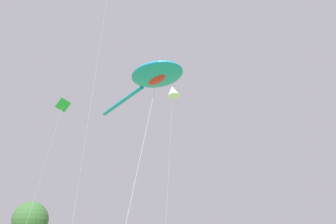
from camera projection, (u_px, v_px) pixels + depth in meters
big_show_kite at (155, 77)px, 24.28m from camera, size 5.85×9.78×12.49m
small_kite_box_yellow at (173, 91)px, 35.47m from camera, size 2.56×1.39×16.23m
small_kite_delta_white at (61, 112)px, 30.56m from camera, size 2.76×1.21×13.29m
tree_shrub_far at (30, 220)px, 68.40m from camera, size 6.14×6.14×10.93m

